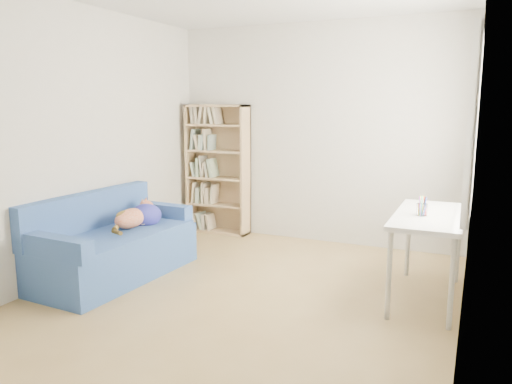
% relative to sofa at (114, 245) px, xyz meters
% --- Properties ---
extents(ground, '(4.00, 4.00, 0.00)m').
position_rel_sofa_xyz_m(ground, '(1.38, 0.04, -0.31)').
color(ground, olive).
rests_on(ground, ground).
extents(room_shell, '(3.54, 4.04, 2.62)m').
position_rel_sofa_xyz_m(room_shell, '(1.48, 0.08, 1.32)').
color(room_shell, silver).
rests_on(room_shell, ground).
extents(sofa, '(0.87, 1.68, 0.81)m').
position_rel_sofa_xyz_m(sofa, '(0.00, 0.00, 0.00)').
color(sofa, navy).
rests_on(sofa, ground).
extents(bookshelf, '(0.82, 0.26, 1.65)m').
position_rel_sofa_xyz_m(bookshelf, '(0.12, 1.90, 0.45)').
color(bookshelf, tan).
rests_on(bookshelf, ground).
extents(desk, '(0.55, 1.20, 0.75)m').
position_rel_sofa_xyz_m(desk, '(2.83, 0.61, 0.36)').
color(desk, white).
rests_on(desk, ground).
extents(pen_cup, '(0.09, 0.09, 0.17)m').
position_rel_sofa_xyz_m(pen_cup, '(2.78, 0.52, 0.50)').
color(pen_cup, white).
rests_on(pen_cup, desk).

